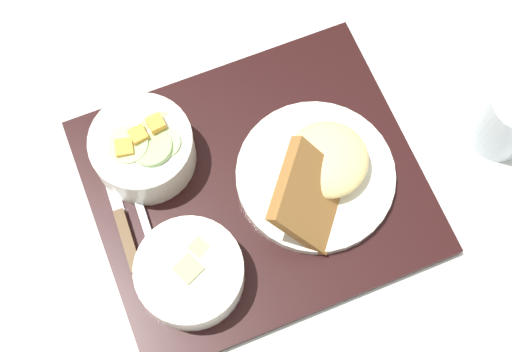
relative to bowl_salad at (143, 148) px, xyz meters
The scene contains 8 objects.
ground_plane 0.14m from the bowl_salad, 34.23° to the right, with size 4.00×4.00×0.00m, color silver.
serving_tray 0.14m from the bowl_salad, 34.23° to the right, with size 0.39×0.34×0.01m.
bowl_salad is the anchor object (origin of this frame).
bowl_soup 0.16m from the bowl_salad, 88.19° to the right, with size 0.12×0.12×0.05m.
plate_main 0.21m from the bowl_salad, 27.38° to the right, with size 0.19×0.19×0.09m.
knife 0.09m from the bowl_salad, 125.99° to the right, with size 0.01×0.18×0.01m.
spoon 0.06m from the bowl_salad, 118.54° to the right, with size 0.03×0.15×0.01m.
glass_water 0.43m from the bowl_salad, 15.23° to the right, with size 0.07×0.07×0.09m.
Camera 1 is at (-0.10, -0.26, 0.81)m, focal length 50.00 mm.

